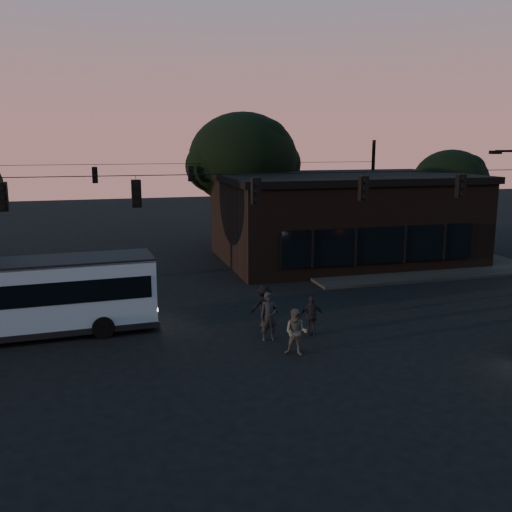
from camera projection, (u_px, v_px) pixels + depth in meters
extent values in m
plane|color=black|center=(288.00, 366.00, 19.12)|extent=(120.00, 120.00, 0.00)
cube|color=black|center=(399.00, 261.00, 35.46)|extent=(14.00, 10.00, 0.15)
cube|color=black|center=(343.00, 220.00, 36.09)|extent=(15.00, 10.00, 5.00)
cube|color=black|center=(344.00, 177.00, 35.56)|extent=(15.40, 10.40, 0.40)
cube|color=black|center=(380.00, 245.00, 31.39)|extent=(11.50, 0.18, 2.00)
cylinder|color=black|center=(243.00, 219.00, 40.56)|extent=(0.44, 0.44, 4.00)
ellipsoid|color=black|center=(243.00, 159.00, 39.73)|extent=(7.60, 7.60, 6.46)
cylinder|color=black|center=(448.00, 226.00, 40.52)|extent=(0.44, 0.44, 3.00)
ellipsoid|color=black|center=(451.00, 181.00, 39.90)|extent=(5.20, 5.20, 4.42)
cylinder|color=black|center=(256.00, 174.00, 21.68)|extent=(26.00, 0.03, 0.03)
cube|color=black|center=(2.00, 197.00, 19.47)|extent=(0.34, 0.30, 1.00)
cube|color=black|center=(136.00, 194.00, 20.64)|extent=(0.34, 0.30, 1.00)
cube|color=black|center=(256.00, 191.00, 21.81)|extent=(0.34, 0.30, 1.00)
cube|color=black|center=(363.00, 188.00, 22.98)|extent=(0.34, 0.30, 1.00)
cube|color=black|center=(460.00, 186.00, 24.15)|extent=(0.34, 0.30, 1.00)
cylinder|color=black|center=(372.00, 194.00, 40.67)|extent=(0.24, 0.24, 7.50)
cylinder|color=black|center=(190.00, 163.00, 36.84)|extent=(26.00, 0.03, 0.03)
cube|color=black|center=(95.00, 175.00, 35.41)|extent=(0.34, 0.30, 1.00)
cube|color=black|center=(191.00, 174.00, 36.97)|extent=(0.34, 0.30, 1.00)
cube|color=black|center=(279.00, 172.00, 38.53)|extent=(0.34, 0.30, 1.00)
cube|color=#92AABA|center=(14.00, 295.00, 21.63)|extent=(10.58, 2.98, 2.47)
cube|color=black|center=(14.00, 289.00, 21.58)|extent=(10.16, 3.00, 0.86)
cube|color=black|center=(11.00, 264.00, 21.38)|extent=(10.58, 2.98, 0.14)
cube|color=black|center=(17.00, 329.00, 21.89)|extent=(10.68, 3.05, 0.24)
cylinder|color=black|center=(103.00, 328.00, 21.76)|extent=(0.87, 0.29, 0.86)
cylinder|color=black|center=(99.00, 310.00, 23.96)|extent=(0.87, 0.29, 0.86)
imported|color=black|center=(269.00, 317.00, 21.46)|extent=(0.71, 0.50, 1.86)
imported|color=#474740|center=(296.00, 332.00, 19.98)|extent=(1.02, 0.96, 1.67)
imported|color=black|center=(312.00, 316.00, 22.00)|extent=(0.99, 0.55, 1.59)
imported|color=black|center=(264.00, 306.00, 22.98)|extent=(1.19, 0.76, 1.74)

